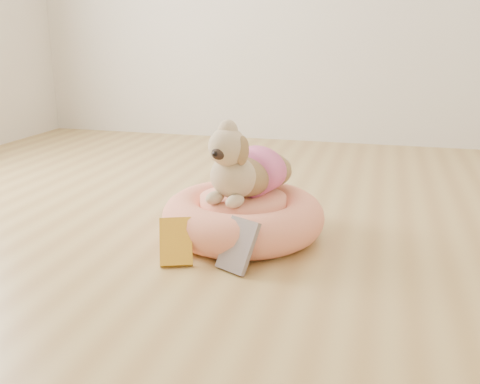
% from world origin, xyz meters
% --- Properties ---
extents(floor, '(4.50, 4.50, 0.00)m').
position_xyz_m(floor, '(0.00, 0.00, 0.00)').
color(floor, '#AF8549').
rests_on(floor, ground).
extents(pet_bed, '(0.68, 0.68, 0.18)m').
position_xyz_m(pet_bed, '(0.30, 0.11, 0.08)').
color(pet_bed, '#FD7E63').
rests_on(pet_bed, floor).
extents(dog, '(0.44, 0.54, 0.34)m').
position_xyz_m(dog, '(0.31, 0.11, 0.35)').
color(dog, brown).
rests_on(dog, pet_bed).
extents(book_yellow, '(0.16, 0.16, 0.16)m').
position_xyz_m(book_yellow, '(0.13, -0.23, 0.08)').
color(book_yellow, yellow).
rests_on(book_yellow, floor).
extents(book_white, '(0.17, 0.16, 0.18)m').
position_xyz_m(book_white, '(0.37, -0.23, 0.09)').
color(book_white, silver).
rests_on(book_white, floor).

